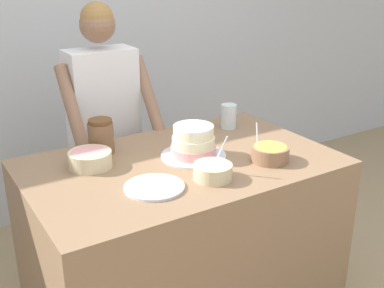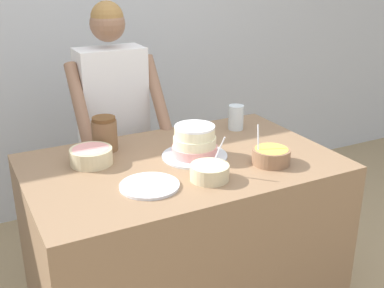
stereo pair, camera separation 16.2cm
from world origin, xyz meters
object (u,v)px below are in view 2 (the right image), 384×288
object	(u,v)px
cake	(195,143)
frosting_bowl_pink	(91,155)
drinking_glass	(236,117)
ceramic_plate	(149,186)
stoneware_jar	(105,134)
frosting_bowl_yellow	(271,155)
frosting_bowl_white	(210,171)
person_baker	(114,115)

from	to	relation	value
cake	frosting_bowl_pink	distance (m)	0.48
drinking_glass	ceramic_plate	xyz separation A→B (m)	(-0.70, -0.45, -0.06)
stoneware_jar	drinking_glass	bearing A→B (deg)	-2.46
frosting_bowl_yellow	stoneware_jar	xyz separation A→B (m)	(-0.62, 0.51, 0.04)
frosting_bowl_white	frosting_bowl_yellow	world-z (taller)	frosting_bowl_white
person_baker	frosting_bowl_yellow	xyz separation A→B (m)	(0.44, -0.90, -0.00)
cake	frosting_bowl_yellow	world-z (taller)	frosting_bowl_yellow
cake	drinking_glass	size ratio (longest dim) A/B	2.31
frosting_bowl_white	frosting_bowl_pink	xyz separation A→B (m)	(-0.39, 0.39, 0.00)
frosting_bowl_pink	drinking_glass	size ratio (longest dim) A/B	1.44
frosting_bowl_yellow	ceramic_plate	bearing A→B (deg)	177.27
cake	frosting_bowl_white	distance (m)	0.26
frosting_bowl_pink	drinking_glass	distance (m)	0.84
cake	frosting_bowl_yellow	xyz separation A→B (m)	(0.27, -0.23, -0.03)
frosting_bowl_pink	drinking_glass	xyz separation A→B (m)	(0.84, 0.10, 0.03)
frosting_bowl_yellow	stoneware_jar	distance (m)	0.80
frosting_bowl_pink	frosting_bowl_white	bearing A→B (deg)	-44.76
person_baker	frosting_bowl_white	size ratio (longest dim) A/B	8.69
ceramic_plate	frosting_bowl_pink	bearing A→B (deg)	112.43
drinking_glass	stoneware_jar	size ratio (longest dim) A/B	0.80
cake	frosting_bowl_yellow	bearing A→B (deg)	-39.90
frosting_bowl_white	frosting_bowl_yellow	bearing A→B (deg)	3.69
drinking_glass	ceramic_plate	size ratio (longest dim) A/B	0.54
drinking_glass	stoneware_jar	distance (m)	0.73
person_baker	cake	xyz separation A→B (m)	(0.17, -0.67, 0.03)
frosting_bowl_yellow	frosting_bowl_pink	xyz separation A→B (m)	(-0.73, 0.37, 0.00)
person_baker	cake	distance (m)	0.70
person_baker	frosting_bowl_pink	distance (m)	0.60
ceramic_plate	cake	bearing A→B (deg)	32.54
frosting_bowl_white	person_baker	bearing A→B (deg)	96.73
ceramic_plate	stoneware_jar	world-z (taller)	stoneware_jar
frosting_bowl_white	frosting_bowl_pink	size ratio (longest dim) A/B	0.94
cake	frosting_bowl_pink	bearing A→B (deg)	162.61
frosting_bowl_white	cake	bearing A→B (deg)	76.56
frosting_bowl_pink	drinking_glass	world-z (taller)	drinking_glass
frosting_bowl_pink	frosting_bowl_yellow	bearing A→B (deg)	-26.98
person_baker	drinking_glass	size ratio (longest dim) A/B	11.83
person_baker	ceramic_plate	xyz separation A→B (m)	(-0.14, -0.87, -0.04)
frosting_bowl_yellow	frosting_bowl_pink	distance (m)	0.82
stoneware_jar	cake	bearing A→B (deg)	-38.78
person_baker	frosting_bowl_white	world-z (taller)	person_baker
cake	stoneware_jar	size ratio (longest dim) A/B	1.85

